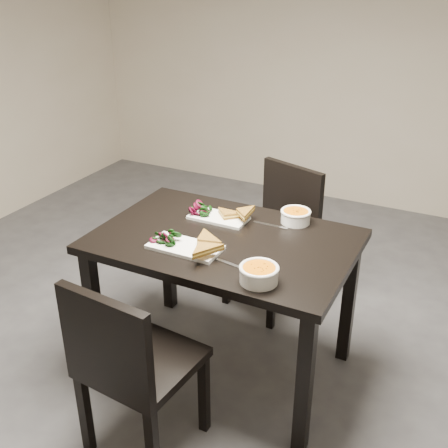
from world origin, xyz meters
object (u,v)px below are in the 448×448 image
plate_near (185,247)px  soup_bowl_near (259,273)px  chair_far (279,228)px  table (224,256)px  plate_far (219,218)px  soup_bowl_far (296,216)px  chair_near (129,362)px

plate_near → soup_bowl_near: size_ratio=2.02×
chair_far → soup_bowl_near: chair_far is taller
table → soup_bowl_near: soup_bowl_near is taller
table → plate_near: 0.23m
table → plate_near: size_ratio=3.66×
plate_near → table: bearing=59.1°
plate_far → soup_bowl_far: soup_bowl_far is taller
plate_far → soup_bowl_far: (0.36, 0.13, 0.03)m
table → plate_far: (-0.12, 0.17, 0.11)m
chair_near → table: bearing=88.0°
chair_near → chair_far: 1.39m
chair_near → plate_far: chair_near is taller
chair_near → soup_bowl_near: chair_near is taller
plate_far → chair_far: bearing=77.6°
chair_near → soup_bowl_near: bearing=50.2°
soup_bowl_far → chair_far: bearing=120.2°
plate_far → soup_bowl_far: size_ratio=1.95×
chair_near → soup_bowl_far: bearing=76.6°
table → soup_bowl_far: soup_bowl_far is taller
soup_bowl_near → plate_far: soup_bowl_near is taller
table → chair_far: (0.00, 0.71, -0.17)m
soup_bowl_near → soup_bowl_far: 0.59m
chair_far → soup_bowl_far: 0.56m
chair_near → plate_near: 0.57m
table → chair_near: size_ratio=1.41×
chair_near → soup_bowl_near: 0.62m
plate_near → chair_near: bearing=-87.3°
plate_near → soup_bowl_near: (0.41, -0.11, 0.03)m
chair_far → table: bearing=-72.0°
soup_bowl_far → plate_near: bearing=-126.0°
chair_near → soup_bowl_far: size_ratio=5.68×
plate_near → soup_bowl_far: soup_bowl_far is taller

